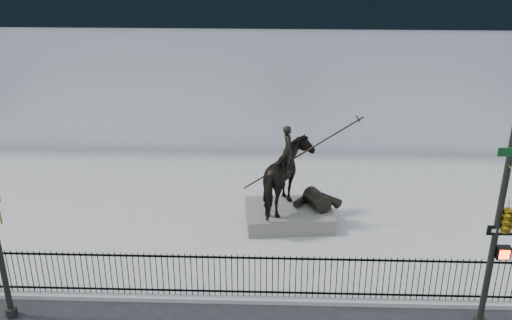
{
  "coord_description": "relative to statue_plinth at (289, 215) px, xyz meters",
  "views": [
    {
      "loc": [
        0.9,
        -14.25,
        11.62
      ],
      "look_at": [
        0.21,
        6.0,
        2.74
      ],
      "focal_mm": 42.0,
      "sensor_mm": 36.0,
      "label": 1
    }
  ],
  "objects": [
    {
      "name": "statue_plinth",
      "position": [
        0.0,
        0.0,
        0.0
      ],
      "size": [
        3.47,
        2.57,
        0.61
      ],
      "primitive_type": "cube",
      "rotation": [
        0.0,
        0.0,
        0.11
      ],
      "color": "#54524C",
      "rests_on": "plaza"
    },
    {
      "name": "building",
      "position": [
        -1.48,
        14.05,
        4.04
      ],
      "size": [
        44.0,
        14.0,
        9.0
      ],
      "primitive_type": "cube",
      "color": "silver",
      "rests_on": "ground"
    },
    {
      "name": "equestrian_statue",
      "position": [
        0.06,
        0.01,
        1.58
      ],
      "size": [
        4.16,
        2.79,
        3.54
      ],
      "rotation": [
        0.0,
        0.0,
        0.11
      ],
      "color": "black",
      "rests_on": "statue_plinth"
    },
    {
      "name": "picket_fence",
      "position": [
        -1.48,
        -4.7,
        0.45
      ],
      "size": [
        22.1,
        0.1,
        1.5
      ],
      "color": "black",
      "rests_on": "plaza"
    },
    {
      "name": "plaza",
      "position": [
        -1.48,
        1.05,
        -0.38
      ],
      "size": [
        30.0,
        12.0,
        0.15
      ],
      "primitive_type": "cube",
      "color": "gray",
      "rests_on": "ground"
    }
  ]
}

